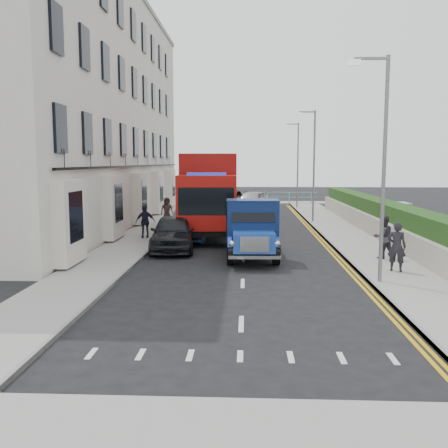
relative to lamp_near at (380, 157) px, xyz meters
The scene contains 22 objects.
ground 6.12m from the lamp_near, 154.42° to the left, with size 120.00×120.00×0.00m, color black.
pavement_west 14.98m from the lamp_near, 130.45° to the left, with size 2.40×38.00×0.12m, color gray.
pavement_east 11.74m from the lamp_near, 84.17° to the left, with size 2.60×38.00×0.12m, color gray.
promenade 31.53m from the lamp_near, 97.67° to the left, with size 30.00×2.50×0.12m, color gray.
sea_plane 62.27m from the lamp_near, 93.85° to the left, with size 120.00×120.00×0.00m, color #4C5A68.
terrace_west 20.52m from the lamp_near, 132.29° to the left, with size 6.31×30.20×14.25m.
garden_east 11.82m from the lamp_near, 74.59° to the left, with size 1.45×28.00×1.75m.
seafront_railing 30.68m from the lamp_near, 97.88° to the left, with size 13.00×0.08×1.11m.
lamp_near is the anchor object (origin of this frame).
lamp_mid 16.00m from the lamp_near, 90.00° to the left, with size 1.23×0.18×7.00m.
lamp_far 26.00m from the lamp_near, 90.00° to the left, with size 1.23×0.18×7.00m.
bedford_lorry 6.10m from the lamp_near, 135.71° to the left, with size 2.14×5.08×2.37m.
red_lorry 12.26m from the lamp_near, 119.84° to the left, with size 3.09×8.21×4.24m.
parked_car_front 9.91m from the lamp_near, 140.92° to the left, with size 1.82×4.53×1.54m, color black.
parked_car_mid 11.72m from the lamp_near, 126.98° to the left, with size 1.64×4.72×1.55m, color #5980BF.
parked_car_rear 21.36m from the lamp_near, 108.72° to the left, with size 2.14×5.27×1.53m, color #ABABB0.
seafront_car_left 28.15m from the lamp_near, 99.63° to the left, with size 2.42×5.26×1.46m, color black.
seafront_car_right 23.62m from the lamp_near, 99.04° to the left, with size 1.93×4.80×1.64m, color #9F9FA3.
pedestrian_east_near 3.54m from the lamp_near, 54.90° to the left, with size 0.62×0.41×1.71m, color black.
pedestrian_east_far 5.03m from the lamp_near, 72.18° to the left, with size 0.81×0.63×1.67m, color #332F3A.
pedestrian_west_near 12.84m from the lamp_near, 136.44° to the left, with size 0.94×0.39×1.61m, color black.
pedestrian_west_far 17.25m from the lamp_near, 121.65° to the left, with size 0.77×0.50×1.58m, color #3A2B29.
Camera 1 is at (0.11, -17.51, 3.84)m, focal length 40.00 mm.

